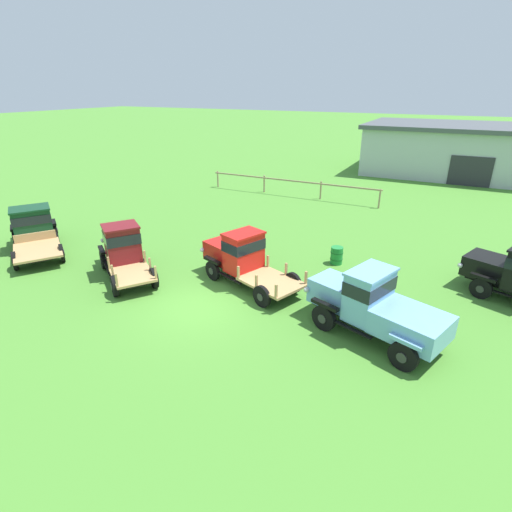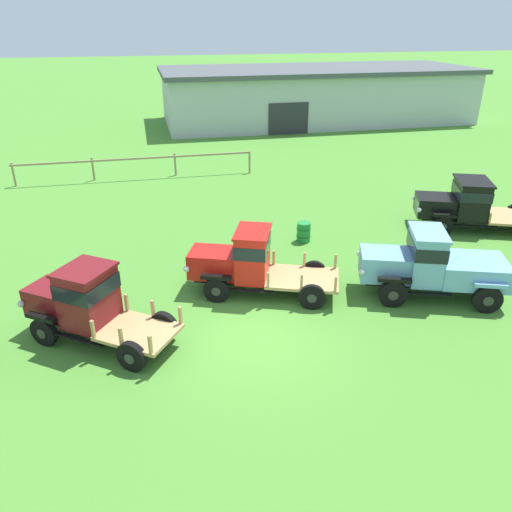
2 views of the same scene
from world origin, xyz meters
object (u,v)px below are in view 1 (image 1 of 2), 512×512
Objects in this scene: vintage_truck_second_in_line at (123,248)px; oil_drum_beside_row at (337,255)px; vintage_truck_midrow_center at (241,256)px; vintage_truck_far_side at (375,305)px; vintage_truck_foreground_near at (33,226)px.

vintage_truck_second_in_line reaches higher than oil_drum_beside_row.
oil_drum_beside_row is at bearing 48.80° from vintage_truck_midrow_center.
vintage_truck_midrow_center reaches higher than oil_drum_beside_row.
vintage_truck_far_side is (5.79, -1.56, 0.00)m from vintage_truck_midrow_center.
vintage_truck_midrow_center is 1.05× the size of vintage_truck_far_side.
vintage_truck_far_side is at bearing -62.14° from oil_drum_beside_row.
vintage_truck_far_side is at bearing -15.08° from vintage_truck_midrow_center.
vintage_truck_second_in_line is at bearing -147.32° from oil_drum_beside_row.
oil_drum_beside_row is (3.10, 3.54, -0.71)m from vintage_truck_midrow_center.
vintage_truck_foreground_near is 1.09× the size of vintage_truck_midrow_center.
vintage_truck_far_side is (10.75, 0.06, -0.04)m from vintage_truck_second_in_line.
oil_drum_beside_row is (-2.70, 5.10, -0.71)m from vintage_truck_far_side.
vintage_truck_foreground_near is at bearing -160.76° from oil_drum_beside_row.
vintage_truck_foreground_near is 1.24× the size of vintage_truck_second_in_line.
vintage_truck_far_side reaches higher than vintage_truck_midrow_center.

